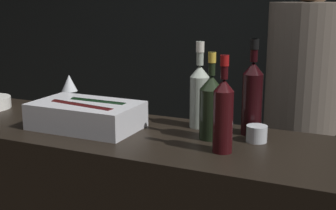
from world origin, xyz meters
The scene contains 10 objects.
wall_back_chalkboard centered at (0.00, 2.36, 1.40)m, with size 6.40×0.06×2.80m.
ice_bin_with_bottles centered at (-0.34, 0.26, 1.02)m, with size 0.43×0.26×0.11m.
wine_glass centered at (-0.61, 0.51, 1.09)m, with size 0.08×0.08×0.16m.
candle_votive centered at (0.34, 0.37, 1.00)m, with size 0.08×0.08×0.06m.
red_wine_bottle_tall centered at (0.26, 0.20, 1.11)m, with size 0.07×0.07×0.34m.
white_wine_bottle centered at (0.07, 0.47, 1.11)m, with size 0.08×0.08×0.35m.
red_wine_bottle_black_foil centered at (0.29, 0.46, 1.12)m, with size 0.08×0.08×0.37m.
champagne_bottle centered at (0.17, 0.33, 1.10)m, with size 0.09×0.09×0.33m.
person_in_hoodie centered at (0.35, 1.33, 0.92)m, with size 0.40×0.40×1.67m.
person_blond_tee centered at (0.31, 1.84, 0.90)m, with size 0.42×0.42×1.64m.
Camera 1 is at (0.73, -1.28, 1.50)m, focal length 50.00 mm.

